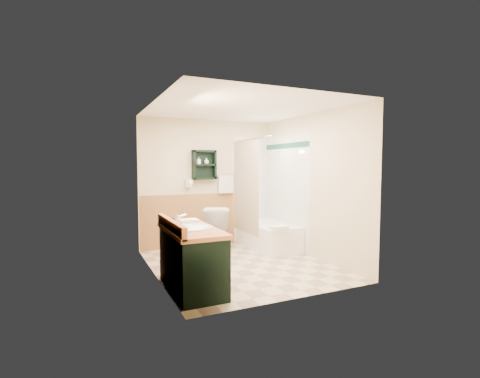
% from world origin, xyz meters
% --- Properties ---
extents(floor, '(3.00, 3.00, 0.00)m').
position_xyz_m(floor, '(0.00, 0.00, 0.00)').
color(floor, beige).
rests_on(floor, ground).
extents(back_wall, '(2.60, 0.04, 2.40)m').
position_xyz_m(back_wall, '(0.00, 1.52, 1.20)').
color(back_wall, '#F1E4BD').
rests_on(back_wall, ground).
extents(left_wall, '(0.04, 3.00, 2.40)m').
position_xyz_m(left_wall, '(-1.32, 0.00, 1.20)').
color(left_wall, '#F1E4BD').
rests_on(left_wall, ground).
extents(right_wall, '(0.04, 3.00, 2.40)m').
position_xyz_m(right_wall, '(1.32, 0.00, 1.20)').
color(right_wall, '#F1E4BD').
rests_on(right_wall, ground).
extents(ceiling, '(2.60, 3.00, 0.04)m').
position_xyz_m(ceiling, '(0.00, 0.00, 2.42)').
color(ceiling, white).
rests_on(ceiling, back_wall).
extents(wainscot_left, '(2.98, 2.98, 1.00)m').
position_xyz_m(wainscot_left, '(-1.29, 0.00, 0.50)').
color(wainscot_left, '#B8874A').
rests_on(wainscot_left, left_wall).
extents(wainscot_back, '(2.58, 2.58, 1.00)m').
position_xyz_m(wainscot_back, '(0.00, 1.49, 0.50)').
color(wainscot_back, '#B8874A').
rests_on(wainscot_back, back_wall).
extents(mirror_frame, '(1.30, 1.30, 1.00)m').
position_xyz_m(mirror_frame, '(-1.27, -0.55, 1.50)').
color(mirror_frame, olive).
rests_on(mirror_frame, left_wall).
extents(mirror_glass, '(1.20, 1.20, 0.90)m').
position_xyz_m(mirror_glass, '(-1.27, -0.55, 1.50)').
color(mirror_glass, white).
rests_on(mirror_glass, left_wall).
extents(tile_right, '(1.50, 1.50, 2.10)m').
position_xyz_m(tile_right, '(1.28, 0.75, 1.05)').
color(tile_right, white).
rests_on(tile_right, right_wall).
extents(tile_back, '(0.95, 0.95, 2.10)m').
position_xyz_m(tile_back, '(1.03, 1.48, 1.05)').
color(tile_back, white).
rests_on(tile_back, back_wall).
extents(tile_accent, '(1.50, 1.50, 0.10)m').
position_xyz_m(tile_accent, '(1.27, 0.75, 1.90)').
color(tile_accent, '#144836').
rests_on(tile_accent, right_wall).
extents(wall_shelf, '(0.45, 0.15, 0.55)m').
position_xyz_m(wall_shelf, '(-0.10, 1.41, 1.55)').
color(wall_shelf, black).
rests_on(wall_shelf, back_wall).
extents(hair_dryer, '(0.10, 0.24, 0.18)m').
position_xyz_m(hair_dryer, '(-0.40, 1.43, 1.20)').
color(hair_dryer, white).
rests_on(hair_dryer, back_wall).
extents(towel_bar, '(0.40, 0.06, 0.40)m').
position_xyz_m(towel_bar, '(0.35, 1.45, 1.35)').
color(towel_bar, white).
rests_on(towel_bar, back_wall).
extents(curtain_rod, '(0.03, 1.60, 0.03)m').
position_xyz_m(curtain_rod, '(0.53, 0.75, 2.00)').
color(curtain_rod, silver).
rests_on(curtain_rod, back_wall).
extents(shower_curtain, '(1.05, 1.05, 1.70)m').
position_xyz_m(shower_curtain, '(0.53, 0.92, 1.15)').
color(shower_curtain, '#B9A88C').
rests_on(shower_curtain, curtain_rod).
extents(vanity, '(0.59, 1.21, 0.77)m').
position_xyz_m(vanity, '(-0.99, -0.71, 0.39)').
color(vanity, black).
rests_on(vanity, ground).
extents(bathtub, '(0.70, 1.50, 0.46)m').
position_xyz_m(bathtub, '(0.93, 0.87, 0.23)').
color(bathtub, white).
rests_on(bathtub, ground).
extents(toilet, '(0.70, 0.92, 0.79)m').
position_xyz_m(toilet, '(0.00, 1.07, 0.40)').
color(toilet, white).
rests_on(toilet, ground).
extents(counter_towel, '(0.25, 0.20, 0.04)m').
position_xyz_m(counter_towel, '(-0.89, -0.25, 0.79)').
color(counter_towel, white).
rests_on(counter_towel, vanity).
extents(vanity_book, '(0.16, 0.05, 0.21)m').
position_xyz_m(vanity_book, '(-1.16, 0.05, 0.88)').
color(vanity_book, black).
rests_on(vanity_book, vanity).
extents(tub_towel, '(0.26, 0.22, 0.07)m').
position_xyz_m(tub_towel, '(0.77, 0.14, 0.50)').
color(tub_towel, white).
rests_on(tub_towel, bathtub).
extents(soap_bottle_a, '(0.09, 0.14, 0.06)m').
position_xyz_m(soap_bottle_a, '(-0.21, 1.40, 1.59)').
color(soap_bottle_a, white).
rests_on(soap_bottle_a, wall_shelf).
extents(soap_bottle_b, '(0.11, 0.13, 0.09)m').
position_xyz_m(soap_bottle_b, '(-0.06, 1.40, 1.61)').
color(soap_bottle_b, white).
rests_on(soap_bottle_b, wall_shelf).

